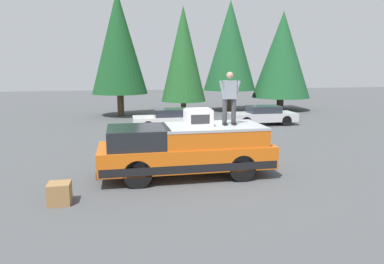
# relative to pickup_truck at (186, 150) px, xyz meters

# --- Properties ---
(ground_plane) EXTENTS (90.00, 90.00, 0.00)m
(ground_plane) POSITION_rel_pickup_truck_xyz_m (0.13, -0.76, -0.87)
(ground_plane) COLOR #4C4F51
(pickup_truck) EXTENTS (2.01, 5.54, 1.65)m
(pickup_truck) POSITION_rel_pickup_truck_xyz_m (0.00, 0.00, 0.00)
(pickup_truck) COLOR orange
(pickup_truck) RESTS_ON ground
(compressor_unit) EXTENTS (0.65, 0.84, 0.56)m
(compressor_unit) POSITION_rel_pickup_truck_xyz_m (-0.12, -0.37, 1.05)
(compressor_unit) COLOR white
(compressor_unit) RESTS_ON pickup_truck
(person_on_truck_bed) EXTENTS (0.29, 0.72, 1.69)m
(person_on_truck_bed) POSITION_rel_pickup_truck_xyz_m (-0.07, -1.40, 1.68)
(person_on_truck_bed) COLOR #333338
(person_on_truck_bed) RESTS_ON pickup_truck
(parked_car_silver) EXTENTS (1.64, 4.10, 1.16)m
(parked_car_silver) POSITION_rel_pickup_truck_xyz_m (9.46, -6.49, -0.29)
(parked_car_silver) COLOR silver
(parked_car_silver) RESTS_ON ground
(parked_car_white) EXTENTS (1.64, 4.10, 1.16)m
(parked_car_white) POSITION_rel_pickup_truck_xyz_m (8.96, -0.71, -0.29)
(parked_car_white) COLOR white
(parked_car_white) RESTS_ON ground
(wooden_crate) EXTENTS (0.56, 0.56, 0.56)m
(wooden_crate) POSITION_rel_pickup_truck_xyz_m (-1.74, 3.64, -0.59)
(wooden_crate) COLOR olive
(wooden_crate) RESTS_ON ground
(conifer_far_left) EXTENTS (4.64, 4.64, 7.86)m
(conifer_far_left) POSITION_rel_pickup_truck_xyz_m (16.38, -10.89, 3.57)
(conifer_far_left) COLOR #4C3826
(conifer_far_left) RESTS_ON ground
(conifer_left) EXTENTS (4.12, 4.12, 8.60)m
(conifer_left) POSITION_rel_pickup_truck_xyz_m (16.63, -6.58, 4.25)
(conifer_left) COLOR #4C3826
(conifer_left) RESTS_ON ground
(conifer_center_left) EXTENTS (3.23, 3.23, 7.76)m
(conifer_center_left) POSITION_rel_pickup_truck_xyz_m (14.77, -2.53, 3.52)
(conifer_center_left) COLOR #4C3826
(conifer_center_left) RESTS_ON ground
(conifer_center_right) EXTENTS (3.93, 3.93, 8.75)m
(conifer_center_right) POSITION_rel_pickup_truck_xyz_m (15.35, 2.00, 4.29)
(conifer_center_right) COLOR #4C3826
(conifer_center_right) RESTS_ON ground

